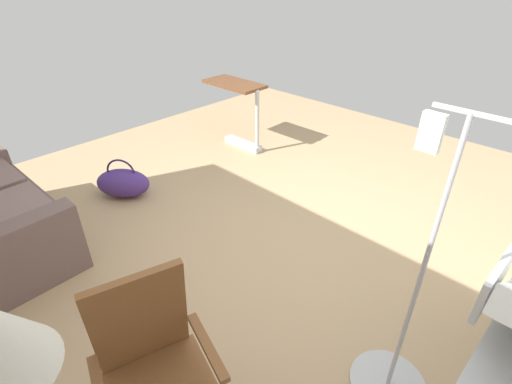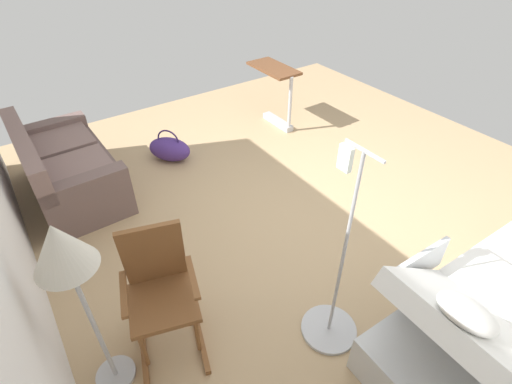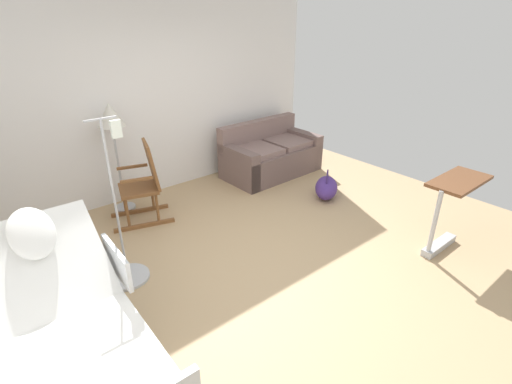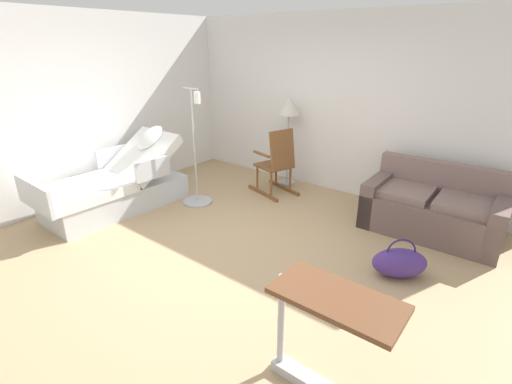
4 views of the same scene
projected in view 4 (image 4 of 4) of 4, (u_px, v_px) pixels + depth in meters
name	position (u px, v px, depth m)	size (l,w,h in m)	color
ground_plane	(232.00, 247.00, 4.45)	(6.78, 6.78, 0.00)	tan
back_wall	(337.00, 106.00, 5.77)	(5.63, 0.10, 2.70)	white
side_wall	(90.00, 109.00, 5.53)	(0.10, 5.11, 2.70)	white
hospital_bed	(116.00, 188.00, 5.37)	(1.06, 2.08, 1.13)	silver
couch	(433.00, 210.00, 4.70)	(1.62, 0.88, 0.85)	#68534F
rocking_chair	(277.00, 163.00, 5.84)	(0.86, 0.67, 1.05)	brown
floor_lamp	(289.00, 112.00, 5.98)	(0.34, 0.34, 1.48)	#B2B5BA
overbed_table	(322.00, 330.00, 2.42)	(0.84, 0.40, 0.84)	#B2B5BA
duffel_bag	(399.00, 262.00, 3.85)	(0.64, 0.60, 0.43)	#472D7A
iv_pole	(197.00, 187.00, 5.58)	(0.44, 0.44, 1.69)	#B2B5BA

